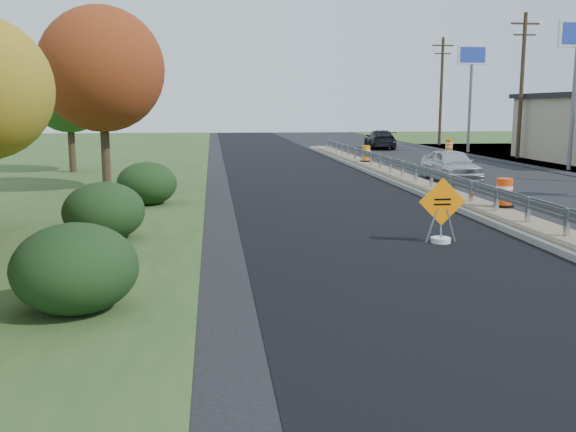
{
  "coord_description": "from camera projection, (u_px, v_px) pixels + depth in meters",
  "views": [
    {
      "loc": [
        -8.69,
        -16.7,
        3.4
      ],
      "look_at": [
        -7.12,
        -3.3,
        1.1
      ],
      "focal_mm": 40.0,
      "sensor_mm": 36.0,
      "label": 1
    }
  ],
  "objects": [
    {
      "name": "ground",
      "position": [
        527.0,
        230.0,
        17.92
      ],
      "size": [
        140.0,
        140.0,
        0.0
      ],
      "primitive_type": "plane",
      "color": "black",
      "rests_on": "ground"
    },
    {
      "name": "milled_overlay",
      "position": [
        315.0,
        188.0,
        27.21
      ],
      "size": [
        7.2,
        120.0,
        0.01
      ],
      "primitive_type": "cube",
      "color": "black",
      "rests_on": "ground"
    },
    {
      "name": "median",
      "position": [
        431.0,
        190.0,
        25.74
      ],
      "size": [
        1.6,
        55.0,
        0.23
      ],
      "color": "gray",
      "rests_on": "ground"
    },
    {
      "name": "guardrail",
      "position": [
        423.0,
        172.0,
        26.61
      ],
      "size": [
        0.1,
        46.15,
        0.72
      ],
      "color": "silver",
      "rests_on": "median"
    },
    {
      "name": "pylon_sign_north",
      "position": [
        472.0,
        65.0,
        47.41
      ],
      "size": [
        2.2,
        0.3,
        7.9
      ],
      "color": "slate",
      "rests_on": "ground"
    },
    {
      "name": "utility_pole_nmid",
      "position": [
        522.0,
        83.0,
        41.91
      ],
      "size": [
        1.9,
        0.26,
        9.4
      ],
      "color": "#473523",
      "rests_on": "ground"
    },
    {
      "name": "utility_pole_north",
      "position": [
        441.0,
        89.0,
        56.6
      ],
      "size": [
        1.9,
        0.26,
        9.4
      ],
      "color": "#473523",
      "rests_on": "ground"
    },
    {
      "name": "hedge_south",
      "position": [
        75.0,
        268.0,
        10.66
      ],
      "size": [
        2.09,
        2.09,
        1.52
      ],
      "primitive_type": "ellipsoid",
      "color": "black",
      "rests_on": "ground"
    },
    {
      "name": "hedge_mid",
      "position": [
        104.0,
        211.0,
        16.47
      ],
      "size": [
        2.09,
        2.09,
        1.52
      ],
      "primitive_type": "ellipsoid",
      "color": "black",
      "rests_on": "ground"
    },
    {
      "name": "hedge_north",
      "position": [
        147.0,
        183.0,
        22.4
      ],
      "size": [
        2.09,
        2.09,
        1.52
      ],
      "primitive_type": "ellipsoid",
      "color": "black",
      "rests_on": "ground"
    },
    {
      "name": "tree_near_red",
      "position": [
        102.0,
        70.0,
        25.4
      ],
      "size": [
        4.95,
        4.95,
        7.35
      ],
      "color": "#473523",
      "rests_on": "ground"
    },
    {
      "name": "tree_near_back",
      "position": [
        69.0,
        91.0,
        33.0
      ],
      "size": [
        4.29,
        4.29,
        6.37
      ],
      "color": "#473523",
      "rests_on": "ground"
    },
    {
      "name": "caution_sign",
      "position": [
        441.0,
        227.0,
        16.15
      ],
      "size": [
        1.2,
        0.5,
        1.66
      ],
      "rotation": [
        0.0,
        0.0,
        0.01
      ],
      "color": "white",
      "rests_on": "ground"
    },
    {
      "name": "barrel_median_mid",
      "position": [
        504.0,
        193.0,
        20.48
      ],
      "size": [
        0.63,
        0.63,
        0.92
      ],
      "color": "black",
      "rests_on": "median"
    },
    {
      "name": "barrel_median_far",
      "position": [
        366.0,
        154.0,
        37.54
      ],
      "size": [
        0.64,
        0.64,
        0.93
      ],
      "color": "black",
      "rests_on": "median"
    },
    {
      "name": "barrel_shoulder_far",
      "position": [
        449.0,
        146.0,
        48.76
      ],
      "size": [
        0.67,
        0.67,
        0.98
      ],
      "color": "black",
      "rests_on": "ground"
    },
    {
      "name": "car_silver",
      "position": [
        451.0,
        165.0,
        29.92
      ],
      "size": [
        1.83,
        4.37,
        1.48
      ],
      "primitive_type": "imported",
      "rotation": [
        0.0,
        0.0,
        0.02
      ],
      "color": "silver",
      "rests_on": "ground"
    },
    {
      "name": "car_dark_far",
      "position": [
        380.0,
        139.0,
        52.79
      ],
      "size": [
        2.73,
        5.47,
        1.53
      ],
      "primitive_type": "imported",
      "rotation": [
        0.0,
        0.0,
        3.02
      ],
      "color": "black",
      "rests_on": "ground"
    }
  ]
}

